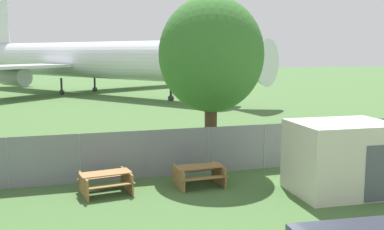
# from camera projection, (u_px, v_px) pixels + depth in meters

# --- Properties ---
(perimeter_fence) EXTENTS (56.07, 0.07, 1.92)m
(perimeter_fence) POSITION_uv_depth(u_px,v_px,m) (147.00, 154.00, 17.67)
(perimeter_fence) COLOR gray
(perimeter_fence) RESTS_ON ground
(airplane) EXTENTS (34.05, 40.61, 12.28)m
(airplane) POSITION_uv_depth(u_px,v_px,m) (86.00, 60.00, 52.50)
(airplane) COLOR silver
(airplane) RESTS_ON ground
(portable_cabin) EXTENTS (3.50, 2.73, 2.53)m
(portable_cabin) POSITION_uv_depth(u_px,v_px,m) (341.00, 158.00, 15.78)
(portable_cabin) COLOR beige
(portable_cabin) RESTS_ON ground
(picnic_bench_near_cabin) EXTENTS (1.93, 1.64, 0.76)m
(picnic_bench_near_cabin) POSITION_uv_depth(u_px,v_px,m) (106.00, 180.00, 15.78)
(picnic_bench_near_cabin) COLOR olive
(picnic_bench_near_cabin) RESTS_ON ground
(picnic_bench_open_grass) EXTENTS (1.83, 1.46, 0.76)m
(picnic_bench_open_grass) POSITION_uv_depth(u_px,v_px,m) (199.00, 173.00, 16.71)
(picnic_bench_open_grass) COLOR olive
(picnic_bench_open_grass) RESTS_ON ground
(tree_near_hangar) EXTENTS (4.52, 4.52, 7.34)m
(tree_near_hangar) POSITION_uv_depth(u_px,v_px,m) (211.00, 55.00, 19.26)
(tree_near_hangar) COLOR #4C3823
(tree_near_hangar) RESTS_ON ground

